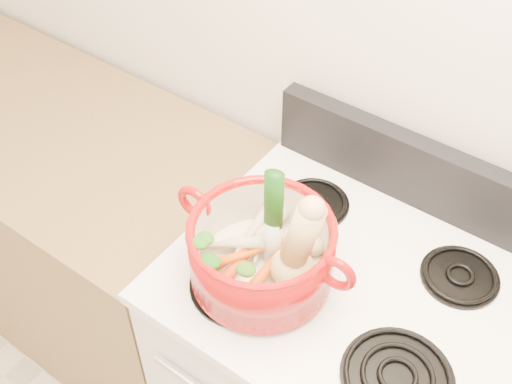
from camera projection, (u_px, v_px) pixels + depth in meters
The scene contains 23 objects.
wall_back at pixel (452, 72), 1.37m from camera, with size 3.50×0.02×2.60m, color silver.
cooktop at pixel (352, 283), 1.43m from camera, with size 0.78×0.67×0.03m, color white.
control_backsplash at pixel (420, 173), 1.52m from camera, with size 0.76×0.05×0.18m, color black.
counter_left at pixel (67, 220), 2.21m from camera, with size 1.36×0.65×0.90m, color olive.
burner_front_left at pixel (240, 283), 1.40m from camera, with size 0.22×0.22×0.02m, color black.
burner_front_right at pixel (397, 376), 1.24m from camera, with size 0.22×0.22×0.02m, color black.
burner_back_left at pixel (314, 202), 1.57m from camera, with size 0.17×0.17×0.02m, color black.
burner_back_right at pixel (460, 275), 1.41m from camera, with size 0.17×0.17×0.02m, color black.
dutch_oven at pixel (262, 252), 1.35m from camera, with size 0.31×0.31×0.15m, color #9D0B0A.
pot_handle_left at pixel (194, 202), 1.38m from camera, with size 0.09×0.09×0.02m, color #9D0B0A.
pot_handle_right at pixel (336, 273), 1.24m from camera, with size 0.09×0.09×0.02m, color #9D0B0A.
squash at pixel (294, 243), 1.26m from camera, with size 0.10×0.10×0.24m, color tan, non-canonical shape.
leek at pixel (273, 218), 1.30m from camera, with size 0.04×0.04×0.27m, color beige.
ginger at pixel (299, 241), 1.39m from camera, with size 0.09×0.07×0.05m, color #D9BD85.
parsnip_0 at pixel (262, 236), 1.40m from camera, with size 0.04×0.04×0.21m, color beige.
parsnip_1 at pixel (238, 239), 1.40m from camera, with size 0.04×0.04×0.18m, color beige.
parsnip_2 at pixel (264, 227), 1.41m from camera, with size 0.04×0.04×0.17m, color beige.
parsnip_3 at pixel (233, 243), 1.37m from camera, with size 0.04×0.04×0.16m, color beige.
parsnip_4 at pixel (260, 220), 1.41m from camera, with size 0.04×0.04×0.21m, color beige.
carrot_0 at pixel (237, 267), 1.35m from camera, with size 0.03×0.03×0.17m, color #D23F0A.
carrot_1 at pixel (230, 259), 1.36m from camera, with size 0.03×0.03×0.13m, color #BE3709.
carrot_2 at pixel (268, 268), 1.34m from camera, with size 0.03×0.03×0.17m, color red.
carrot_3 at pixel (237, 258), 1.35m from camera, with size 0.03×0.03×0.13m, color #D1510A.
Camera 1 is at (0.33, 0.58, 2.09)m, focal length 45.00 mm.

